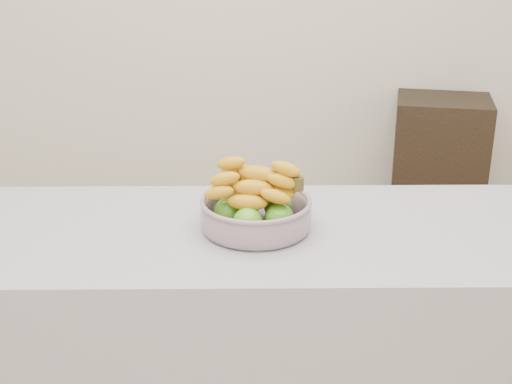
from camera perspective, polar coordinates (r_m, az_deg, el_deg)
counter at (r=2.01m, az=-0.17°, el=-14.71°), size 2.00×0.60×0.90m
cabinet at (r=3.67m, az=14.30°, el=1.20°), size 0.51×0.44×0.80m
fruit_bowl at (r=1.76m, az=-0.01°, el=-1.42°), size 0.28×0.28×0.17m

